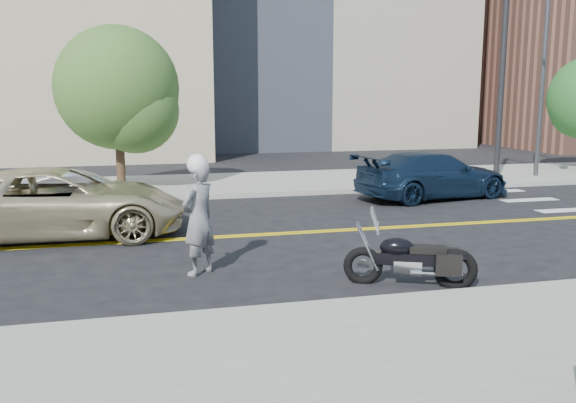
# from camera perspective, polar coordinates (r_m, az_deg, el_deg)

# --- Properties ---
(ground_plane) EXTENTS (120.00, 120.00, 0.00)m
(ground_plane) POSITION_cam_1_polar(r_m,az_deg,el_deg) (13.90, -3.34, -3.18)
(ground_plane) COLOR black
(ground_plane) RESTS_ON ground
(sidewalk_near) EXTENTS (60.00, 5.00, 0.15)m
(sidewalk_near) POSITION_cam_1_polar(r_m,az_deg,el_deg) (7.02, 8.31, -16.30)
(sidewalk_near) COLOR #9E9B91
(sidewalk_near) RESTS_ON ground_plane
(sidewalk_far) EXTENTS (60.00, 5.00, 0.15)m
(sidewalk_far) POSITION_cam_1_polar(r_m,az_deg,el_deg) (21.18, -7.02, 1.56)
(sidewalk_far) COLOR #9E9B91
(sidewalk_far) RESTS_ON ground_plane
(lamp_post) EXTENTS (0.16, 0.16, 8.00)m
(lamp_post) POSITION_cam_1_polar(r_m,az_deg,el_deg) (24.52, 22.79, 11.57)
(lamp_post) COLOR #4C4C51
(lamp_post) RESTS_ON sidewalk_far
(traffic_light) EXTENTS (0.28, 4.50, 7.00)m
(traffic_light) POSITION_cam_1_polar(r_m,az_deg,el_deg) (22.24, 20.84, 13.28)
(traffic_light) COLOR black
(traffic_light) RESTS_ON sidewalk_far
(motorcyclist) EXTENTS (0.87, 0.85, 2.15)m
(motorcyclist) POSITION_cam_1_polar(r_m,az_deg,el_deg) (10.83, -8.37, -1.26)
(motorcyclist) COLOR silver
(motorcyclist) RESTS_ON ground
(motorcycle) EXTENTS (2.21, 1.41, 1.30)m
(motorcycle) POSITION_cam_1_polar(r_m,az_deg,el_deg) (10.38, 11.43, -4.26)
(motorcycle) COLOR black
(motorcycle) RESTS_ON ground
(suv) EXTENTS (5.65, 2.67, 1.56)m
(suv) POSITION_cam_1_polar(r_m,az_deg,el_deg) (14.50, -20.66, -0.11)
(suv) COLOR #C6B991
(suv) RESTS_ON ground
(parked_car_silver) EXTENTS (3.93, 1.92, 1.24)m
(parked_car_silver) POSITION_cam_1_polar(r_m,az_deg,el_deg) (16.38, -18.72, 0.54)
(parked_car_silver) COLOR #A4A7AC
(parked_car_silver) RESTS_ON ground
(parked_car_blue) EXTENTS (5.25, 2.93, 1.44)m
(parked_car_blue) POSITION_cam_1_polar(r_m,az_deg,el_deg) (19.18, 13.39, 2.42)
(parked_car_blue) COLOR #162942
(parked_car_blue) RESTS_ON ground
(tree_far_a) EXTENTS (3.87, 3.87, 5.29)m
(tree_far_a) POSITION_cam_1_polar(r_m,az_deg,el_deg) (20.16, -15.71, 10.17)
(tree_far_a) COLOR #382619
(tree_far_a) RESTS_ON ground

